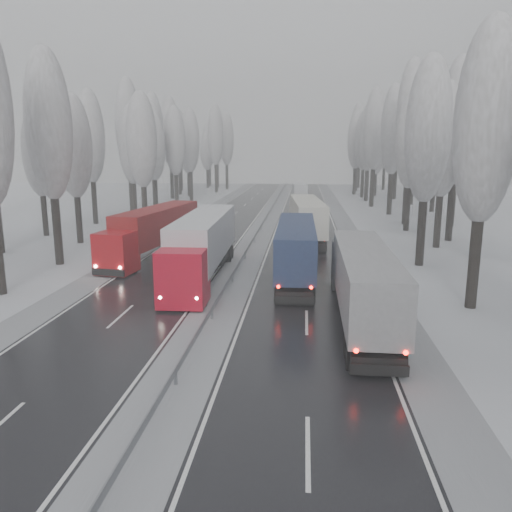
% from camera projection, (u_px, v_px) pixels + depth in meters
% --- Properties ---
extents(ground, '(260.00, 260.00, 0.00)m').
position_uv_depth(ground, '(144.00, 442.00, 16.07)').
color(ground, silver).
rests_on(ground, ground).
extents(carriageway_right, '(7.50, 200.00, 0.03)m').
position_uv_depth(carriageway_right, '(306.00, 255.00, 44.80)').
color(carriageway_right, black).
rests_on(carriageway_right, ground).
extents(carriageway_left, '(7.50, 200.00, 0.03)m').
position_uv_depth(carriageway_left, '(191.00, 253.00, 45.78)').
color(carriageway_left, black).
rests_on(carriageway_left, ground).
extents(median_slush, '(3.00, 200.00, 0.04)m').
position_uv_depth(median_slush, '(248.00, 254.00, 45.29)').
color(median_slush, '#94969B').
rests_on(median_slush, ground).
extents(shoulder_right, '(2.40, 200.00, 0.04)m').
position_uv_depth(shoulder_right, '(362.00, 256.00, 44.33)').
color(shoulder_right, '#94969B').
rests_on(shoulder_right, ground).
extents(shoulder_left, '(2.40, 200.00, 0.04)m').
position_uv_depth(shoulder_left, '(139.00, 252.00, 46.25)').
color(shoulder_left, '#94969B').
rests_on(shoulder_left, ground).
extents(median_guardrail, '(0.12, 200.00, 0.76)m').
position_uv_depth(median_guardrail, '(248.00, 248.00, 45.16)').
color(median_guardrail, slate).
rests_on(median_guardrail, ground).
extents(tree_16, '(3.60, 3.60, 16.53)m').
position_uv_depth(tree_16, '(487.00, 124.00, 27.73)').
color(tree_16, black).
rests_on(tree_16, ground).
extents(tree_18, '(3.60, 3.60, 16.58)m').
position_uv_depth(tree_18, '(428.00, 131.00, 38.84)').
color(tree_18, black).
rests_on(tree_18, ground).
extents(tree_19, '(3.60, 3.60, 14.57)m').
position_uv_depth(tree_19, '(482.00, 148.00, 42.48)').
color(tree_19, black).
rests_on(tree_19, ground).
extents(tree_20, '(3.60, 3.60, 15.71)m').
position_uv_depth(tree_20, '(444.00, 141.00, 46.56)').
color(tree_20, black).
rests_on(tree_20, ground).
extents(tree_21, '(3.60, 3.60, 18.62)m').
position_uv_depth(tree_21, '(458.00, 122.00, 49.86)').
color(tree_21, black).
rests_on(tree_21, ground).
extents(tree_22, '(3.60, 3.60, 15.86)m').
position_uv_depth(tree_22, '(411.00, 142.00, 56.78)').
color(tree_22, black).
rests_on(tree_22, ground).
extents(tree_23, '(3.60, 3.60, 13.55)m').
position_uv_depth(tree_23, '(457.00, 155.00, 60.39)').
color(tree_23, black).
rests_on(tree_23, ground).
extents(tree_24, '(3.60, 3.60, 20.49)m').
position_uv_depth(tree_24, '(411.00, 118.00, 61.37)').
color(tree_24, black).
rests_on(tree_24, ground).
extents(tree_25, '(3.60, 3.60, 19.44)m').
position_uv_depth(tree_25, '(459.00, 125.00, 64.76)').
color(tree_25, black).
rests_on(tree_25, ground).
extents(tree_26, '(3.60, 3.60, 18.78)m').
position_uv_depth(tree_26, '(393.00, 130.00, 71.61)').
color(tree_26, black).
rests_on(tree_26, ground).
extents(tree_27, '(3.60, 3.60, 17.62)m').
position_uv_depth(tree_27, '(437.00, 136.00, 74.99)').
color(tree_27, black).
rests_on(tree_27, ground).
extents(tree_28, '(3.60, 3.60, 19.62)m').
position_uv_depth(tree_28, '(375.00, 130.00, 82.02)').
color(tree_28, black).
rests_on(tree_28, ground).
extents(tree_29, '(3.60, 3.60, 18.11)m').
position_uv_depth(tree_29, '(415.00, 136.00, 85.43)').
color(tree_29, black).
rests_on(tree_29, ground).
extents(tree_30, '(3.60, 3.60, 17.86)m').
position_uv_depth(tree_30, '(368.00, 138.00, 91.73)').
color(tree_30, black).
rests_on(tree_30, ground).
extents(tree_31, '(3.60, 3.60, 18.58)m').
position_uv_depth(tree_31, '(397.00, 136.00, 94.98)').
color(tree_31, black).
rests_on(tree_31, ground).
extents(tree_32, '(3.60, 3.60, 17.33)m').
position_uv_depth(tree_32, '(364.00, 141.00, 99.11)').
color(tree_32, black).
rests_on(tree_32, ground).
extents(tree_33, '(3.60, 3.60, 14.33)m').
position_uv_depth(tree_33, '(377.00, 151.00, 103.10)').
color(tree_33, black).
rests_on(tree_33, ground).
extents(tree_34, '(3.60, 3.60, 17.63)m').
position_uv_depth(tree_34, '(356.00, 141.00, 106.07)').
color(tree_34, black).
rests_on(tree_34, ground).
extents(tree_35, '(3.60, 3.60, 18.25)m').
position_uv_depth(tree_35, '(397.00, 139.00, 109.02)').
color(tree_35, black).
rests_on(tree_35, ground).
extents(tree_36, '(3.60, 3.60, 20.23)m').
position_uv_depth(tree_36, '(358.00, 134.00, 115.20)').
color(tree_36, black).
rests_on(tree_36, ground).
extents(tree_37, '(3.60, 3.60, 16.37)m').
position_uv_depth(tree_37, '(385.00, 145.00, 118.95)').
color(tree_37, black).
rests_on(tree_37, ground).
extents(tree_38, '(3.60, 3.60, 17.97)m').
position_uv_depth(tree_38, '(360.00, 142.00, 125.63)').
color(tree_38, black).
rests_on(tree_38, ground).
extents(tree_39, '(3.60, 3.60, 16.19)m').
position_uv_depth(tree_39, '(369.00, 146.00, 129.49)').
color(tree_39, black).
rests_on(tree_39, ground).
extents(tree_58, '(3.60, 3.60, 17.21)m').
position_uv_depth(tree_58, '(49.00, 126.00, 39.13)').
color(tree_58, black).
rests_on(tree_58, ground).
extents(tree_60, '(3.60, 3.60, 14.84)m').
position_uv_depth(tree_60, '(74.00, 147.00, 49.08)').
color(tree_60, black).
rests_on(tree_60, ground).
extents(tree_61, '(3.60, 3.60, 13.95)m').
position_uv_depth(tree_61, '(39.00, 153.00, 53.63)').
color(tree_61, black).
rests_on(tree_61, ground).
extents(tree_62, '(3.60, 3.60, 16.04)m').
position_uv_depth(tree_62, '(142.00, 141.00, 57.84)').
color(tree_62, black).
rests_on(tree_62, ground).
extents(tree_63, '(3.60, 3.60, 16.88)m').
position_uv_depth(tree_63, '(90.00, 137.00, 62.37)').
color(tree_63, black).
rests_on(tree_63, ground).
extents(tree_64, '(3.60, 3.60, 15.42)m').
position_uv_depth(tree_64, '(132.00, 145.00, 67.08)').
color(tree_64, black).
rests_on(tree_64, ground).
extents(tree_65, '(3.60, 3.60, 19.48)m').
position_uv_depth(tree_65, '(128.00, 127.00, 70.62)').
color(tree_65, black).
rests_on(tree_65, ground).
extents(tree_66, '(3.60, 3.60, 15.23)m').
position_uv_depth(tree_66, '(154.00, 147.00, 76.48)').
color(tree_66, black).
rests_on(tree_66, ground).
extents(tree_67, '(3.60, 3.60, 17.09)m').
position_uv_depth(tree_67, '(152.00, 140.00, 80.26)').
color(tree_67, black).
rests_on(tree_67, ground).
extents(tree_68, '(3.60, 3.60, 16.65)m').
position_uv_depth(tree_68, '(175.00, 142.00, 82.73)').
color(tree_68, black).
rests_on(tree_68, ground).
extents(tree_69, '(3.60, 3.60, 19.35)m').
position_uv_depth(tree_69, '(153.00, 132.00, 86.73)').
color(tree_69, black).
rests_on(tree_69, ground).
extents(tree_70, '(3.60, 3.60, 17.09)m').
position_uv_depth(tree_70, '(190.00, 141.00, 92.47)').
color(tree_70, black).
rests_on(tree_70, ground).
extents(tree_71, '(3.60, 3.60, 19.61)m').
position_uv_depth(tree_71, '(170.00, 133.00, 96.48)').
color(tree_71, black).
rests_on(tree_71, ground).
extents(tree_72, '(3.60, 3.60, 15.11)m').
position_uv_depth(tree_72, '(188.00, 148.00, 102.08)').
color(tree_72, black).
rests_on(tree_72, ground).
extents(tree_73, '(3.60, 3.60, 17.22)m').
position_uv_depth(tree_73, '(179.00, 142.00, 105.97)').
color(tree_73, black).
rests_on(tree_73, ground).
extents(tree_74, '(3.60, 3.60, 19.68)m').
position_uv_depth(tree_74, '(216.00, 135.00, 111.63)').
color(tree_74, black).
rests_on(tree_74, ground).
extents(tree_75, '(3.60, 3.60, 18.60)m').
position_uv_depth(tree_75, '(180.00, 139.00, 116.52)').
color(tree_75, black).
rests_on(tree_75, ground).
extents(tree_76, '(3.60, 3.60, 18.55)m').
position_uv_depth(tree_76, '(227.00, 140.00, 120.83)').
color(tree_76, black).
rests_on(tree_76, ground).
extents(tree_77, '(3.60, 3.60, 14.32)m').
position_uv_depth(tree_77, '(207.00, 151.00, 125.81)').
color(tree_77, black).
rests_on(tree_77, ground).
extents(tree_78, '(3.60, 3.60, 19.55)m').
position_uv_depth(tree_78, '(217.00, 138.00, 127.45)').
color(tree_78, black).
rests_on(tree_78, ground).
extents(tree_79, '(3.60, 3.60, 17.07)m').
position_uv_depth(tree_79, '(209.00, 144.00, 131.93)').
color(tree_79, black).
rests_on(tree_79, ground).
extents(truck_grey_tarp, '(2.70, 16.32, 4.18)m').
position_uv_depth(truck_grey_tarp, '(362.00, 278.00, 27.11)').
color(truck_grey_tarp, '#46464A').
rests_on(truck_grey_tarp, ground).
extents(truck_blue_box, '(2.72, 16.23, 4.15)m').
position_uv_depth(truck_blue_box, '(296.00, 245.00, 36.57)').
color(truck_blue_box, navy).
rests_on(truck_blue_box, ground).
extents(truck_cream_box, '(4.05, 17.11, 4.35)m').
position_uv_depth(truck_cream_box, '(306.00, 216.00, 51.83)').
color(truck_cream_box, '#A8A495').
rests_on(truck_cream_box, ground).
extents(box_truck_distant, '(3.22, 8.35, 3.05)m').
position_uv_depth(box_truck_distant, '(299.00, 191.00, 96.88)').
color(box_truck_distant, '#B0B2B8').
rests_on(box_truck_distant, ground).
extents(truck_red_white, '(3.29, 17.96, 4.59)m').
position_uv_depth(truck_red_white, '(202.00, 243.00, 36.14)').
color(truck_red_white, '#B80A1E').
rests_on(truck_red_white, ground).
extents(truck_red_red, '(4.74, 16.69, 4.25)m').
position_uv_depth(truck_red_red, '(153.00, 229.00, 43.85)').
color(truck_red_red, '#A70910').
rests_on(truck_red_red, ground).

